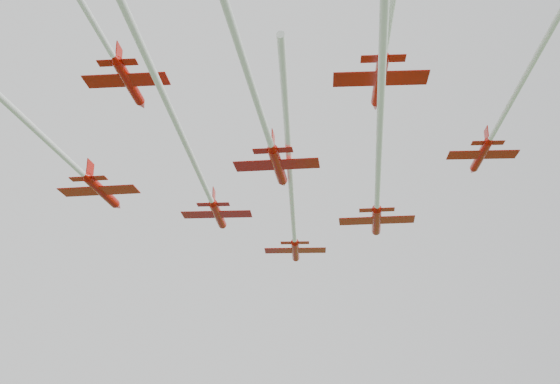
{
  "coord_description": "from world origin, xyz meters",
  "views": [
    {
      "loc": [
        -0.02,
        -87.08,
        18.84
      ],
      "look_at": [
        5.74,
        -5.54,
        49.31
      ],
      "focal_mm": 45.0,
      "sensor_mm": 36.0,
      "label": 1
    }
  ],
  "objects": [
    {
      "name": "jet_row3_left",
      "position": [
        -17.85,
        -18.75,
        47.88
      ],
      "size": [
        13.99,
        49.57,
        2.78
      ],
      "rotation": [
        0.0,
        0.0,
        -0.21
      ],
      "color": "#BA0C02"
    },
    {
      "name": "jet_lead",
      "position": [
        8.12,
        3.09,
        49.15
      ],
      "size": [
        11.94,
        68.11,
        2.91
      ],
      "rotation": [
        0.0,
        0.0,
        -0.11
      ],
      "color": "#BA0C02"
    },
    {
      "name": "jet_row3_mid",
      "position": [
        2.9,
        -25.38,
        48.57
      ],
      "size": [
        12.8,
        46.93,
        2.8
      ],
      "rotation": [
        0.0,
        0.0,
        -0.19
      ],
      "color": "#BA0C02"
    },
    {
      "name": "jet_row2_right",
      "position": [
        15.65,
        -17.16,
        47.32
      ],
      "size": [
        16.19,
        64.69,
        2.92
      ],
      "rotation": [
        0.0,
        0.0,
        -0.19
      ],
      "color": "#BA0C02"
    },
    {
      "name": "jet_row2_left",
      "position": [
        -3.78,
        -12.32,
        48.3
      ],
      "size": [
        11.44,
        56.05,
        2.73
      ],
      "rotation": [
        0.0,
        0.0,
        -0.13
      ],
      "color": "#BA0C02"
    },
    {
      "name": "jet_row3_right",
      "position": [
        25.94,
        -32.5,
        50.53
      ],
      "size": [
        10.82,
        61.3,
        2.34
      ],
      "rotation": [
        0.0,
        0.0,
        -0.12
      ],
      "color": "#BA0C02"
    }
  ]
}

